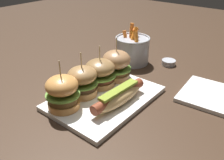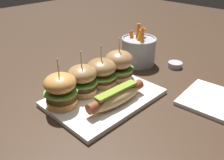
% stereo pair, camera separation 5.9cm
% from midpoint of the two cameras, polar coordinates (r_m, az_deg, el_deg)
% --- Properties ---
extents(ground_plane, '(3.00, 3.00, 0.00)m').
position_cam_midpoint_polar(ground_plane, '(0.72, -3.97, -4.76)').
color(ground_plane, '#382619').
extents(platter_main, '(0.32, 0.23, 0.01)m').
position_cam_midpoint_polar(platter_main, '(0.72, -3.99, -4.29)').
color(platter_main, white).
rests_on(platter_main, ground).
extents(hot_dog, '(0.20, 0.06, 0.05)m').
position_cam_midpoint_polar(hot_dog, '(0.67, -0.92, -3.94)').
color(hot_dog, tan).
rests_on(hot_dog, platter_main).
extents(slider_far_left, '(0.09, 0.09, 0.14)m').
position_cam_midpoint_polar(slider_far_left, '(0.66, -14.15, -2.86)').
color(slider_far_left, '#D18D47').
rests_on(slider_far_left, platter_main).
extents(slider_center_left, '(0.09, 0.09, 0.13)m').
position_cam_midpoint_polar(slider_center_left, '(0.71, -9.37, -0.26)').
color(slider_center_left, '#A07647').
rests_on(slider_center_left, platter_main).
extents(slider_center_right, '(0.10, 0.10, 0.13)m').
position_cam_midpoint_polar(slider_center_right, '(0.76, -5.06, 1.77)').
color(slider_center_right, olive).
rests_on(slider_center_right, platter_main).
extents(slider_far_right, '(0.10, 0.10, 0.14)m').
position_cam_midpoint_polar(slider_far_right, '(0.79, -1.10, 3.67)').
color(slider_far_right, '#A3744C').
rests_on(slider_far_right, platter_main).
extents(fries_bucket, '(0.13, 0.13, 0.15)m').
position_cam_midpoint_polar(fries_bucket, '(0.95, 3.03, 7.19)').
color(fries_bucket, '#A8AAB2').
rests_on(fries_bucket, ground).
extents(sauce_ramekin, '(0.05, 0.05, 0.02)m').
position_cam_midpoint_polar(sauce_ramekin, '(0.96, 11.52, 4.09)').
color(sauce_ramekin, '#A8AAB2').
rests_on(sauce_ramekin, ground).
extents(side_plate, '(0.19, 0.19, 0.01)m').
position_cam_midpoint_polar(side_plate, '(0.78, 20.60, -3.52)').
color(side_plate, white).
rests_on(side_plate, ground).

